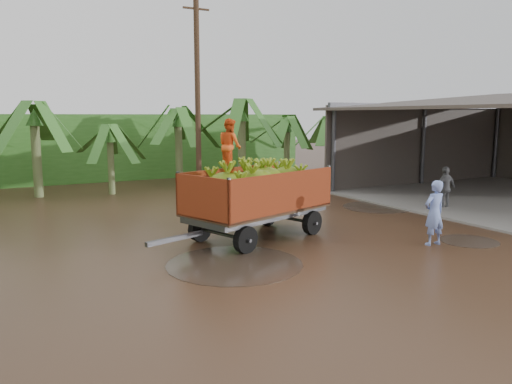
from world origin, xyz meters
The scene contains 8 objects.
ground centered at (0.00, 0.00, 0.00)m, with size 100.00×100.00×0.00m, color black.
packing_shed centered at (11.77, 1.77, 2.50)m, with size 12.78×10.80×4.76m.
hedge_north centered at (-2.00, 16.00, 1.80)m, with size 22.00×3.00×3.60m, color #2D661E.
banana_trailer centered at (-1.86, -0.11, 1.30)m, with size 6.02×3.30×3.45m.
man_blue centered at (2.01, -3.13, 0.90)m, with size 0.65×0.43×1.80m, color #7B94E0.
man_grey centered at (6.63, 0.46, 0.81)m, with size 0.95×0.40×1.62m, color slate.
utility_pole centered at (-0.24, 8.28, 4.41)m, with size 1.20×0.24×8.71m.
banana_plants centered at (-5.20, 6.52, 1.96)m, with size 24.22×20.56×4.41m.
Camera 1 is at (-8.68, -12.52, 3.53)m, focal length 35.00 mm.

